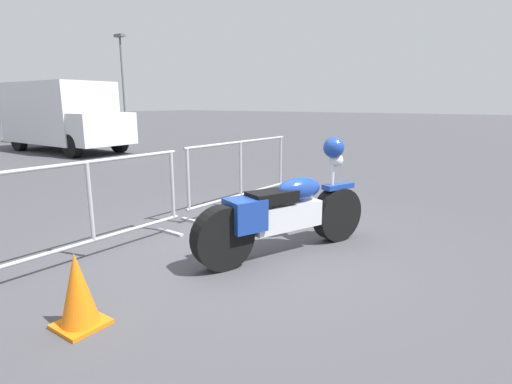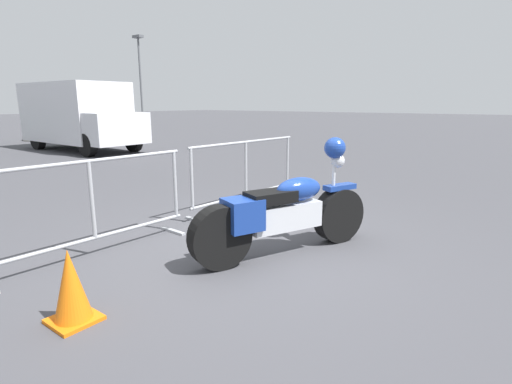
% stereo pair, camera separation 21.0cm
% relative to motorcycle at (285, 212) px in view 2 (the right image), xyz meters
% --- Properties ---
extents(ground_plane, '(120.00, 120.00, 0.00)m').
position_rel_motorcycle_xyz_m(ground_plane, '(-0.18, 0.37, -0.48)').
color(ground_plane, '#424247').
extents(motorcycle, '(2.15, 0.99, 1.27)m').
position_rel_motorcycle_xyz_m(motorcycle, '(0.00, 0.00, 0.00)').
color(motorcycle, black).
rests_on(motorcycle, ground).
extents(crowd_barrier_near, '(2.35, 0.54, 1.07)m').
position_rel_motorcycle_xyz_m(crowd_barrier_near, '(-1.32, 1.62, 0.07)').
color(crowd_barrier_near, '#9EA0A5').
rests_on(crowd_barrier_near, ground).
extents(crowd_barrier_far, '(2.35, 0.54, 1.07)m').
position_rel_motorcycle_xyz_m(crowd_barrier_far, '(1.32, 1.62, 0.07)').
color(crowd_barrier_far, '#9EA0A5').
rests_on(crowd_barrier_far, ground).
extents(delivery_van, '(2.01, 5.00, 2.31)m').
position_rel_motorcycle_xyz_m(delivery_van, '(3.89, 11.18, 0.76)').
color(delivery_van, silver).
rests_on(delivery_van, ground).
extents(planter_island, '(3.30, 3.30, 1.10)m').
position_rel_motorcycle_xyz_m(planter_island, '(5.67, 15.94, -0.11)').
color(planter_island, '#ADA89E').
rests_on(planter_island, ground).
extents(traffic_cone, '(0.34, 0.34, 0.59)m').
position_rel_motorcycle_xyz_m(traffic_cone, '(-2.19, 0.49, -0.20)').
color(traffic_cone, orange).
rests_on(traffic_cone, ground).
extents(street_lamp, '(0.36, 0.70, 5.68)m').
position_rel_motorcycle_xyz_m(street_lamp, '(12.63, 19.31, 3.23)').
color(street_lamp, '#595B60').
rests_on(street_lamp, ground).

